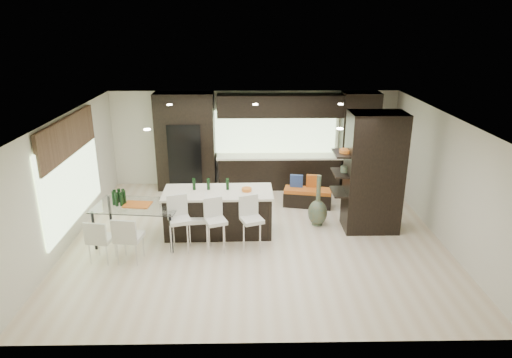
{
  "coord_description": "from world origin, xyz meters",
  "views": [
    {
      "loc": [
        -0.18,
        -9.1,
        4.58
      ],
      "look_at": [
        0.0,
        0.6,
        1.15
      ],
      "focal_mm": 32.0,
      "sensor_mm": 36.0,
      "label": 1
    }
  ],
  "objects_px": {
    "stool_mid": "(216,230)",
    "stool_right": "(252,229)",
    "chair_near": "(130,240)",
    "dining_table": "(139,223)",
    "bench": "(308,197)",
    "floor_vase": "(318,200)",
    "chair_far": "(102,242)",
    "kitchen_island": "(218,212)",
    "chair_end": "(196,221)",
    "stool_left": "(180,230)"
  },
  "relations": [
    {
      "from": "stool_right",
      "to": "stool_mid",
      "type": "bearing_deg",
      "value": 158.99
    },
    {
      "from": "bench",
      "to": "floor_vase",
      "type": "bearing_deg",
      "value": -73.93
    },
    {
      "from": "stool_right",
      "to": "kitchen_island",
      "type": "bearing_deg",
      "value": 111.5
    },
    {
      "from": "stool_mid",
      "to": "kitchen_island",
      "type": "bearing_deg",
      "value": 69.27
    },
    {
      "from": "dining_table",
      "to": "stool_mid",
      "type": "bearing_deg",
      "value": -7.03
    },
    {
      "from": "kitchen_island",
      "to": "bench",
      "type": "xyz_separation_m",
      "value": [
        2.19,
        1.51,
        -0.27
      ]
    },
    {
      "from": "bench",
      "to": "floor_vase",
      "type": "height_order",
      "value": "floor_vase"
    },
    {
      "from": "chair_far",
      "to": "chair_end",
      "type": "height_order",
      "value": "chair_end"
    },
    {
      "from": "stool_mid",
      "to": "dining_table",
      "type": "height_order",
      "value": "stool_mid"
    },
    {
      "from": "chair_far",
      "to": "chair_end",
      "type": "relative_size",
      "value": 0.88
    },
    {
      "from": "dining_table",
      "to": "stool_left",
      "type": "bearing_deg",
      "value": -17.3
    },
    {
      "from": "dining_table",
      "to": "kitchen_island",
      "type": "bearing_deg",
      "value": 20.3
    },
    {
      "from": "stool_left",
      "to": "floor_vase",
      "type": "bearing_deg",
      "value": 2.75
    },
    {
      "from": "kitchen_island",
      "to": "floor_vase",
      "type": "bearing_deg",
      "value": 8.23
    },
    {
      "from": "chair_far",
      "to": "chair_end",
      "type": "xyz_separation_m",
      "value": [
        1.79,
        0.81,
        0.06
      ]
    },
    {
      "from": "stool_right",
      "to": "floor_vase",
      "type": "bearing_deg",
      "value": 17.51
    },
    {
      "from": "kitchen_island",
      "to": "bench",
      "type": "relative_size",
      "value": 1.99
    },
    {
      "from": "floor_vase",
      "to": "stool_right",
      "type": "bearing_deg",
      "value": -142.13
    },
    {
      "from": "floor_vase",
      "to": "chair_near",
      "type": "height_order",
      "value": "floor_vase"
    },
    {
      "from": "stool_left",
      "to": "stool_right",
      "type": "height_order",
      "value": "stool_left"
    },
    {
      "from": "stool_right",
      "to": "chair_far",
      "type": "relative_size",
      "value": 1.12
    },
    {
      "from": "bench",
      "to": "kitchen_island",
      "type": "bearing_deg",
      "value": -133.78
    },
    {
      "from": "stool_right",
      "to": "bench",
      "type": "xyz_separation_m",
      "value": [
        1.45,
        2.34,
        -0.24
      ]
    },
    {
      "from": "stool_left",
      "to": "chair_near",
      "type": "distance_m",
      "value": 1.03
    },
    {
      "from": "stool_mid",
      "to": "chair_near",
      "type": "height_order",
      "value": "chair_near"
    },
    {
      "from": "stool_mid",
      "to": "stool_right",
      "type": "xyz_separation_m",
      "value": [
        0.74,
        -0.01,
        0.02
      ]
    },
    {
      "from": "bench",
      "to": "dining_table",
      "type": "height_order",
      "value": "dining_table"
    },
    {
      "from": "chair_near",
      "to": "kitchen_island",
      "type": "bearing_deg",
      "value": 44.22
    },
    {
      "from": "floor_vase",
      "to": "stool_mid",
      "type": "bearing_deg",
      "value": -152.42
    },
    {
      "from": "floor_vase",
      "to": "chair_far",
      "type": "height_order",
      "value": "floor_vase"
    },
    {
      "from": "chair_far",
      "to": "chair_end",
      "type": "distance_m",
      "value": 1.96
    },
    {
      "from": "stool_mid",
      "to": "chair_far",
      "type": "bearing_deg",
      "value": 169.61
    },
    {
      "from": "stool_left",
      "to": "chair_end",
      "type": "relative_size",
      "value": 1.0
    },
    {
      "from": "kitchen_island",
      "to": "floor_vase",
      "type": "height_order",
      "value": "floor_vase"
    },
    {
      "from": "stool_right",
      "to": "chair_near",
      "type": "distance_m",
      "value": 2.45
    },
    {
      "from": "bench",
      "to": "chair_near",
      "type": "height_order",
      "value": "chair_near"
    },
    {
      "from": "kitchen_island",
      "to": "dining_table",
      "type": "height_order",
      "value": "kitchen_island"
    },
    {
      "from": "chair_near",
      "to": "dining_table",
      "type": "bearing_deg",
      "value": 97.74
    },
    {
      "from": "bench",
      "to": "chair_near",
      "type": "distance_m",
      "value": 4.75
    },
    {
      "from": "kitchen_island",
      "to": "stool_left",
      "type": "height_order",
      "value": "kitchen_island"
    },
    {
      "from": "stool_mid",
      "to": "dining_table",
      "type": "xyz_separation_m",
      "value": [
        -1.68,
        0.4,
        -0.02
      ]
    },
    {
      "from": "stool_left",
      "to": "dining_table",
      "type": "relative_size",
      "value": 0.53
    },
    {
      "from": "stool_right",
      "to": "dining_table",
      "type": "xyz_separation_m",
      "value": [
        -2.41,
        0.41,
        -0.04
      ]
    },
    {
      "from": "stool_right",
      "to": "chair_near",
      "type": "bearing_deg",
      "value": 169.43
    },
    {
      "from": "dining_table",
      "to": "chair_near",
      "type": "relative_size",
      "value": 1.98
    },
    {
      "from": "stool_mid",
      "to": "stool_right",
      "type": "distance_m",
      "value": 0.74
    },
    {
      "from": "stool_left",
      "to": "chair_near",
      "type": "relative_size",
      "value": 1.05
    },
    {
      "from": "stool_left",
      "to": "floor_vase",
      "type": "height_order",
      "value": "floor_vase"
    },
    {
      "from": "stool_mid",
      "to": "floor_vase",
      "type": "height_order",
      "value": "floor_vase"
    },
    {
      "from": "chair_far",
      "to": "dining_table",
      "type": "bearing_deg",
      "value": 65.35
    }
  ]
}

